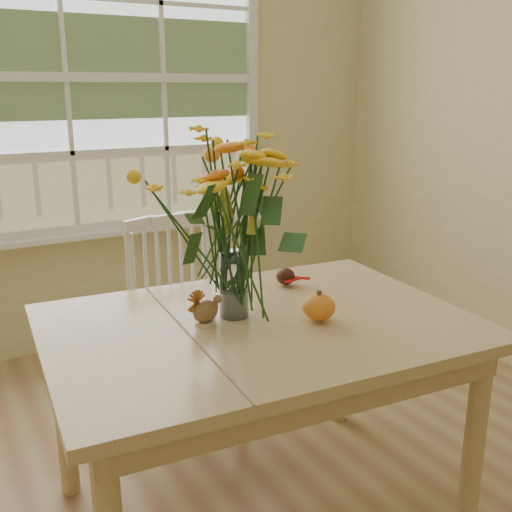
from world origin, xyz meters
TOP-DOWN VIEW (x-y plane):
  - wall_back at (0.00, 2.25)m, footprint 4.00×0.02m
  - window at (0.00, 2.21)m, footprint 2.42×0.12m
  - dining_table at (0.17, 0.45)m, footprint 1.46×1.09m
  - windsor_chair at (0.20, 1.21)m, footprint 0.46×0.44m
  - flower_vase at (0.12, 0.53)m, footprint 0.47×0.47m
  - pumpkin at (0.35, 0.35)m, footprint 0.11×0.11m
  - turkey_figurine at (0.01, 0.51)m, footprint 0.10×0.08m
  - dark_gourd at (0.45, 0.72)m, footprint 0.13×0.10m

SIDE VIEW (x-z plane):
  - windsor_chair at x=0.20m, z-range 0.06..0.99m
  - dining_table at x=0.17m, z-range 0.28..1.03m
  - dark_gourd at x=0.45m, z-range 0.74..0.81m
  - pumpkin at x=0.35m, z-range 0.75..0.83m
  - turkey_figurine at x=0.01m, z-range 0.73..0.85m
  - flower_vase at x=0.12m, z-range 0.80..1.36m
  - wall_back at x=0.00m, z-range 0.00..2.70m
  - window at x=0.00m, z-range 0.66..2.40m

